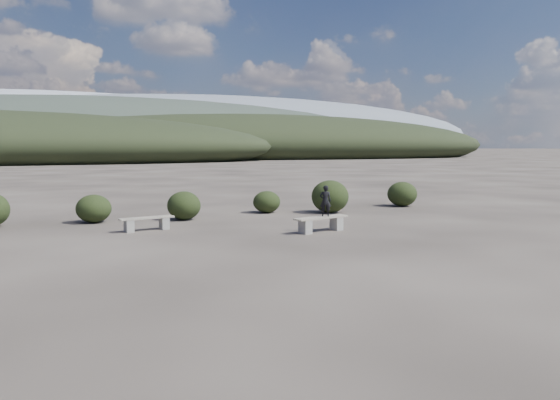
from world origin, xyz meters
name	(u,v)px	position (x,y,z in m)	size (l,w,h in m)	color
ground	(337,258)	(0.00, 0.00, 0.00)	(1200.00, 1200.00, 0.00)	#292420
bench_left	(147,222)	(-3.81, 6.02, 0.27)	(1.79, 0.76, 0.44)	gray
bench_right	(321,223)	(1.34, 3.85, 0.29)	(1.98, 0.92, 0.48)	gray
seated_person	(325,201)	(1.50, 3.90, 0.98)	(0.36, 0.24, 0.99)	black
shrub_a	(94,209)	(-5.36, 8.57, 0.50)	(1.23, 1.23, 1.00)	black
shrub_b	(184,206)	(-2.22, 8.22, 0.53)	(1.23, 1.23, 1.06)	black
shrub_c	(267,202)	(1.35, 9.21, 0.45)	(1.12, 1.12, 0.89)	black
shrub_d	(330,197)	(3.77, 8.32, 0.67)	(1.52, 1.52, 1.33)	black
shrub_e	(402,194)	(7.90, 9.40, 0.56)	(1.33, 1.33, 1.11)	black
mountain_ridges	(74,133)	(-7.48, 339.06, 10.84)	(500.00, 400.00, 56.00)	black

